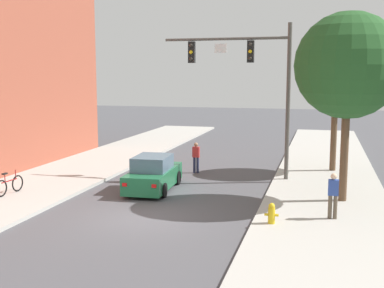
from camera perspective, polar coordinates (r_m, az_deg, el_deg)
The scene contains 10 objects.
ground_plane at distance 18.25m, azimuth -5.66°, elevation -8.55°, with size 120.00×120.00×0.00m, color #4C4C51.
sidewalk_right at distance 17.12m, azimuth 15.45°, elevation -9.68°, with size 5.00×60.00×0.15m, color #B2AFA8.
traffic_signal_mast at distance 24.05m, azimuth 7.06°, elevation 8.30°, with size 6.24×0.38×7.50m.
car_lead_green at distance 22.28m, azimuth -4.55°, elevation -3.57°, with size 2.02×4.32×1.60m.
pedestrian_crossing_road at distance 26.03m, azimuth 0.47°, elevation -1.42°, with size 0.36×0.22×1.64m.
pedestrian_sidewalk_right_walker at distance 17.99m, azimuth 16.18°, elevation -5.58°, with size 0.36×0.22×1.64m.
bicycle_leaning at distance 22.30m, azimuth -20.56°, elevation -4.53°, with size 0.17×1.77×0.98m.
fire_hydrant at distance 17.10m, azimuth 9.28°, elevation -8.00°, with size 0.48×0.24×0.72m.
street_tree_nearest at distance 20.26m, azimuth 17.79°, elevation 8.69°, with size 4.20×4.20×7.53m.
street_tree_second at distance 26.71m, azimuth 16.49°, elevation 7.26°, with size 3.49×3.49×6.60m.
Camera 1 is at (6.25, -16.33, 5.22)m, focal length 45.62 mm.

